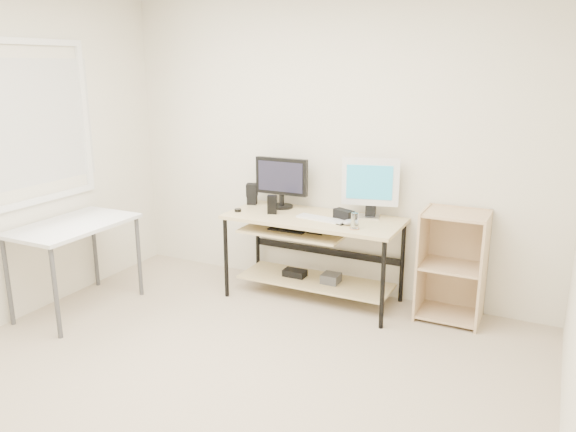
% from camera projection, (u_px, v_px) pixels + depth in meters
% --- Properties ---
extents(room, '(4.01, 4.01, 2.62)m').
position_uv_depth(room, '(182.00, 186.00, 3.27)').
color(room, '#BAA88F').
rests_on(room, ground).
extents(desk, '(1.50, 0.65, 0.75)m').
position_uv_depth(desk, '(311.00, 240.00, 4.83)').
color(desk, '#D1BC84').
rests_on(desk, ground).
extents(side_table, '(0.60, 1.00, 0.75)m').
position_uv_depth(side_table, '(74.00, 233.00, 4.58)').
color(side_table, silver).
rests_on(side_table, ground).
extents(shelf_unit, '(0.50, 0.40, 0.90)m').
position_uv_depth(shelf_unit, '(453.00, 264.00, 4.49)').
color(shelf_unit, '#D0B082').
rests_on(shelf_unit, ground).
extents(black_monitor, '(0.49, 0.21, 0.45)m').
position_uv_depth(black_monitor, '(282.00, 179.00, 5.00)').
color(black_monitor, black).
rests_on(black_monitor, desk).
extents(white_imac, '(0.47, 0.16, 0.51)m').
position_uv_depth(white_imac, '(370.00, 184.00, 4.66)').
color(white_imac, silver).
rests_on(white_imac, desk).
extents(keyboard, '(0.44, 0.18, 0.01)m').
position_uv_depth(keyboard, '(321.00, 219.00, 4.68)').
color(keyboard, silver).
rests_on(keyboard, desk).
extents(mouse, '(0.11, 0.14, 0.04)m').
position_uv_depth(mouse, '(349.00, 222.00, 4.53)').
color(mouse, '#AEAEB3').
rests_on(mouse, desk).
extents(center_speaker, '(0.19, 0.14, 0.09)m').
position_uv_depth(center_speaker, '(344.00, 215.00, 4.65)').
color(center_speaker, black).
rests_on(center_speaker, desk).
extents(speaker_left, '(0.12, 0.12, 0.19)m').
position_uv_depth(speaker_left, '(252.00, 193.00, 5.17)').
color(speaker_left, black).
rests_on(speaker_left, desk).
extents(speaker_right, '(0.10, 0.10, 0.10)m').
position_uv_depth(speaker_right, '(371.00, 211.00, 4.75)').
color(speaker_right, black).
rests_on(speaker_right, desk).
extents(audio_controller, '(0.09, 0.08, 0.16)m').
position_uv_depth(audio_controller, '(272.00, 205.00, 4.84)').
color(audio_controller, black).
rests_on(audio_controller, desk).
extents(volume_puck, '(0.07, 0.07, 0.02)m').
position_uv_depth(volume_puck, '(238.00, 210.00, 4.93)').
color(volume_puck, black).
rests_on(volume_puck, desk).
extents(smartphone, '(0.09, 0.12, 0.01)m').
position_uv_depth(smartphone, '(343.00, 224.00, 4.55)').
color(smartphone, black).
rests_on(smartphone, desk).
extents(coaster, '(0.09, 0.09, 0.01)m').
position_uv_depth(coaster, '(354.00, 228.00, 4.42)').
color(coaster, '#A6734B').
rests_on(coaster, desk).
extents(drinking_glass, '(0.07, 0.07, 0.12)m').
position_uv_depth(drinking_glass, '(355.00, 221.00, 4.40)').
color(drinking_glass, white).
rests_on(drinking_glass, coaster).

